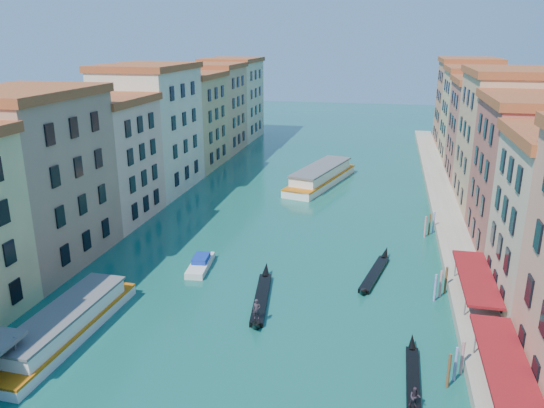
{
  "coord_description": "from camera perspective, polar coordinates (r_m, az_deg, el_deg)",
  "views": [
    {
      "loc": [
        12.87,
        -10.97,
        25.42
      ],
      "look_at": [
        0.11,
        47.04,
        6.43
      ],
      "focal_mm": 35.0,
      "sensor_mm": 36.0,
      "label": 1
    }
  ],
  "objects": [
    {
      "name": "right_bank_palazzos",
      "position": [
        79.44,
        24.68,
        4.73
      ],
      "size": [
        12.8,
        128.4,
        21.0
      ],
      "color": "brown",
      "rests_on": "ground"
    },
    {
      "name": "restaurant_awnings",
      "position": [
        41.77,
        24.18,
        -16.51
      ],
      "size": [
        3.2,
        44.55,
        3.12
      ],
      "color": "maroon",
      "rests_on": "ground"
    },
    {
      "name": "left_bank_palazzos",
      "position": [
        86.49,
        -14.64,
        6.69
      ],
      "size": [
        12.8,
        128.4,
        21.0
      ],
      "color": "tan",
      "rests_on": "ground"
    },
    {
      "name": "gondola_fore",
      "position": [
        53.73,
        -1.17,
        -9.95
      ],
      "size": [
        2.95,
        13.56,
        2.71
      ],
      "rotation": [
        0.0,
        0.0,
        0.14
      ],
      "color": "black",
      "rests_on": "ground"
    },
    {
      "name": "gondola_right",
      "position": [
        43.93,
        14.93,
        -17.65
      ],
      "size": [
        1.13,
        10.88,
        2.17
      ],
      "rotation": [
        0.0,
        0.0,
        -0.01
      ],
      "color": "black",
      "rests_on": "ground"
    },
    {
      "name": "motorboat_mid",
      "position": [
        61.39,
        -7.7,
        -6.37
      ],
      "size": [
        2.68,
        6.57,
        1.32
      ],
      "rotation": [
        0.0,
        0.0,
        0.11
      ],
      "color": "silver",
      "rests_on": "ground"
    },
    {
      "name": "motorboat_far",
      "position": [
        105.65,
        6.62,
        4.01
      ],
      "size": [
        2.6,
        7.11,
        1.45
      ],
      "rotation": [
        0.0,
        0.0,
        -0.06
      ],
      "color": "white",
      "rests_on": "ground"
    },
    {
      "name": "vaporetto_far",
      "position": [
        94.83,
        5.3,
        3.03
      ],
      "size": [
        10.53,
        22.57,
        3.28
      ],
      "rotation": [
        0.0,
        0.0,
        -0.26
      ],
      "color": "white",
      "rests_on": "ground"
    },
    {
      "name": "vaporetto_near",
      "position": [
        51.02,
        -21.29,
        -11.96
      ],
      "size": [
        4.52,
        17.8,
        2.63
      ],
      "rotation": [
        0.0,
        0.0,
        -0.03
      ],
      "color": "white",
      "rests_on": "ground"
    },
    {
      "name": "mooring_poles_right",
      "position": [
        46.93,
        18.76,
        -14.25
      ],
      "size": [
        1.44,
        54.24,
        3.2
      ],
      "color": "brown",
      "rests_on": "ground"
    },
    {
      "name": "gondola_far",
      "position": [
        60.28,
        11.03,
        -7.18
      ],
      "size": [
        3.49,
        12.47,
        1.78
      ],
      "rotation": [
        0.0,
        0.0,
        -0.21
      ],
      "color": "black",
      "rests_on": "ground"
    },
    {
      "name": "quay",
      "position": [
        80.47,
        18.28,
        -1.23
      ],
      "size": [
        4.0,
        140.0,
        1.0
      ],
      "primitive_type": "cube",
      "color": "gray",
      "rests_on": "ground"
    }
  ]
}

